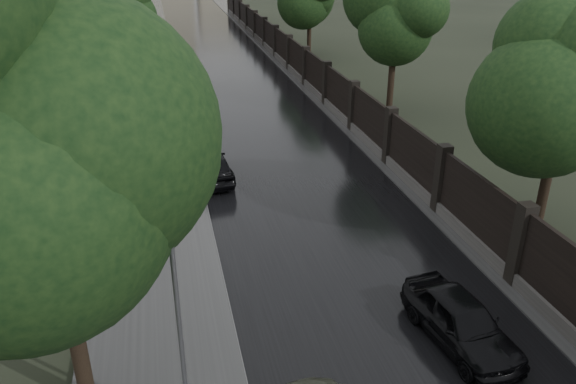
{
  "coord_description": "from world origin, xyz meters",
  "views": [
    {
      "loc": [
        -5.32,
        -7.42,
        9.74
      ],
      "look_at": [
        -1.32,
        9.87,
        1.5
      ],
      "focal_mm": 35.0,
      "sensor_mm": 36.0,
      "label": 1
    }
  ],
  "objects": [
    {
      "name": "fence_right",
      "position": [
        4.6,
        32.01,
        1.01
      ],
      "size": [
        0.45,
        75.72,
        2.7
      ],
      "color": "#383533",
      "rests_on": "ground"
    },
    {
      "name": "tree_left_near",
      "position": [
        -7.6,
        3.0,
        6.42
      ],
      "size": [
        5.44,
        5.44,
        9.16
      ],
      "color": "black",
      "rests_on": "ground"
    },
    {
      "name": "tree_left_far",
      "position": [
        -8.0,
        30.0,
        5.24
      ],
      "size": [
        4.25,
        4.25,
        7.39
      ],
      "color": "black",
      "rests_on": "ground"
    },
    {
      "name": "tree_right_a",
      "position": [
        7.5,
        8.0,
        4.95
      ],
      "size": [
        4.08,
        4.08,
        7.01
      ],
      "color": "black",
      "rests_on": "ground"
    },
    {
      "name": "tree_right_b",
      "position": [
        7.5,
        22.0,
        4.95
      ],
      "size": [
        4.08,
        4.08,
        7.01
      ],
      "color": "black",
      "rests_on": "ground"
    },
    {
      "name": "lamp_post",
      "position": [
        -5.4,
        1.5,
        2.67
      ],
      "size": [
        0.25,
        0.12,
        5.11
      ],
      "color": "#59595E",
      "rests_on": "ground"
    },
    {
      "name": "traffic_light",
      "position": [
        -4.3,
        24.99,
        2.4
      ],
      "size": [
        0.16,
        0.32,
        4.0
      ],
      "color": "#59595E",
      "rests_on": "ground"
    },
    {
      "name": "hatchback_left",
      "position": [
        -3.6,
        15.11,
        0.69
      ],
      "size": [
        2.03,
        4.2,
        1.38
      ],
      "primitive_type": "imported",
      "rotation": [
        0.0,
        0.0,
        3.24
      ],
      "color": "black",
      "rests_on": "ground"
    },
    {
      "name": "car_right_near",
      "position": [
        1.64,
        2.95,
        0.66
      ],
      "size": [
        2.04,
        4.05,
        1.32
      ],
      "primitive_type": "imported",
      "rotation": [
        0.0,
        0.0,
        0.13
      ],
      "color": "black",
      "rests_on": "ground"
    }
  ]
}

